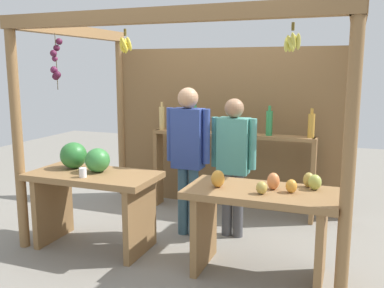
{
  "coord_description": "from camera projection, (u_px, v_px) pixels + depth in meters",
  "views": [
    {
      "loc": [
        1.52,
        -4.2,
        1.78
      ],
      "look_at": [
        0.0,
        -0.2,
        1.02
      ],
      "focal_mm": 39.91,
      "sensor_mm": 36.0,
      "label": 1
    }
  ],
  "objects": [
    {
      "name": "ground_plane",
      "position": [
        198.0,
        231.0,
        4.71
      ],
      "size": [
        12.0,
        12.0,
        0.0
      ],
      "primitive_type": "plane",
      "color": "gray",
      "rests_on": "ground"
    },
    {
      "name": "market_stall",
      "position": [
        212.0,
        108.0,
        4.9
      ],
      "size": [
        3.15,
        2.09,
        2.26
      ],
      "color": "olive",
      "rests_on": "ground"
    },
    {
      "name": "fruit_counter_left",
      "position": [
        91.0,
        185.0,
        4.24
      ],
      "size": [
        1.27,
        0.64,
        1.03
      ],
      "color": "olive",
      "rests_on": "ground"
    },
    {
      "name": "fruit_counter_right",
      "position": [
        261.0,
        212.0,
        3.64
      ],
      "size": [
        1.27,
        0.64,
        0.91
      ],
      "color": "olive",
      "rests_on": "ground"
    },
    {
      "name": "bottle_shelf_unit",
      "position": [
        232.0,
        150.0,
        5.2
      ],
      "size": [
        2.02,
        0.22,
        1.36
      ],
      "color": "olive",
      "rests_on": "ground"
    },
    {
      "name": "vendor_man",
      "position": [
        188.0,
        149.0,
        4.47
      ],
      "size": [
        0.48,
        0.21,
        1.58
      ],
      "rotation": [
        0.0,
        0.0,
        0.12
      ],
      "color": "#385D73",
      "rests_on": "ground"
    },
    {
      "name": "vendor_woman",
      "position": [
        233.0,
        156.0,
        4.45
      ],
      "size": [
        0.48,
        0.2,
        1.48
      ],
      "rotation": [
        0.0,
        0.0,
        -0.19
      ],
      "color": "#49494D",
      "rests_on": "ground"
    }
  ]
}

